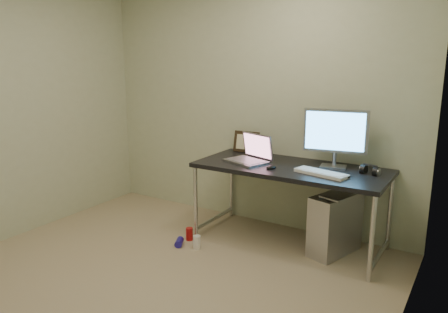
% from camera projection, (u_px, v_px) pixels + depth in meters
% --- Properties ---
extents(floor, '(3.50, 3.50, 0.00)m').
position_uv_depth(floor, '(141.00, 290.00, 3.31)').
color(floor, tan).
rests_on(floor, ground).
extents(wall_back, '(3.50, 0.02, 2.50)m').
position_uv_depth(wall_back, '(252.00, 104.00, 4.48)').
color(wall_back, beige).
rests_on(wall_back, ground).
extents(wall_right, '(0.02, 3.50, 2.50)m').
position_uv_depth(wall_right, '(400.00, 157.00, 2.14)').
color(wall_right, beige).
rests_on(wall_right, ground).
extents(desk, '(1.74, 0.76, 0.75)m').
position_uv_depth(desk, '(291.00, 174.00, 3.98)').
color(desk, black).
rests_on(desk, ground).
extents(tower_computer, '(0.38, 0.57, 0.58)m').
position_uv_depth(tower_computer, '(335.00, 224.00, 3.88)').
color(tower_computer, '#BCBCC1').
rests_on(tower_computer, ground).
extents(cable_a, '(0.01, 0.16, 0.69)m').
position_uv_depth(cable_a, '(341.00, 200.00, 4.13)').
color(cable_a, black).
rests_on(cable_a, ground).
extents(cable_b, '(0.02, 0.11, 0.71)m').
position_uv_depth(cable_b, '(350.00, 204.00, 4.07)').
color(cable_b, black).
rests_on(cable_b, ground).
extents(can_red, '(0.09, 0.09, 0.12)m').
position_uv_depth(can_red, '(189.00, 234.00, 4.19)').
color(can_red, '#B61214').
rests_on(can_red, ground).
extents(can_white, '(0.09, 0.09, 0.13)m').
position_uv_depth(can_white, '(197.00, 242.00, 4.00)').
color(can_white, white).
rests_on(can_white, ground).
extents(can_blue, '(0.12, 0.14, 0.07)m').
position_uv_depth(can_blue, '(179.00, 242.00, 4.07)').
color(can_blue, '#251B9E').
rests_on(can_blue, ground).
extents(laptop, '(0.46, 0.41, 0.26)m').
position_uv_depth(laptop, '(251.00, 155.00, 4.13)').
color(laptop, '#9D9EA4').
rests_on(laptop, desk).
extents(monitor, '(0.56, 0.20, 0.53)m').
position_uv_depth(monitor, '(335.00, 134.00, 3.86)').
color(monitor, '#9D9EA4').
rests_on(monitor, desk).
extents(keyboard, '(0.48, 0.25, 0.03)m').
position_uv_depth(keyboard, '(321.00, 173.00, 3.69)').
color(keyboard, white).
rests_on(keyboard, desk).
extents(mouse_right, '(0.08, 0.12, 0.04)m').
position_uv_depth(mouse_right, '(346.00, 176.00, 3.59)').
color(mouse_right, black).
rests_on(mouse_right, desk).
extents(mouse_left, '(0.10, 0.12, 0.04)m').
position_uv_depth(mouse_left, '(271.00, 167.00, 3.88)').
color(mouse_left, black).
rests_on(mouse_left, desk).
extents(headphones, '(0.17, 0.10, 0.10)m').
position_uv_depth(headphones, '(370.00, 171.00, 3.70)').
color(headphones, black).
rests_on(headphones, desk).
extents(picture_frame, '(0.28, 0.09, 0.22)m').
position_uv_depth(picture_frame, '(246.00, 142.00, 4.51)').
color(picture_frame, black).
rests_on(picture_frame, desk).
extents(webcam, '(0.05, 0.04, 0.12)m').
position_uv_depth(webcam, '(263.00, 145.00, 4.42)').
color(webcam, silver).
rests_on(webcam, desk).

